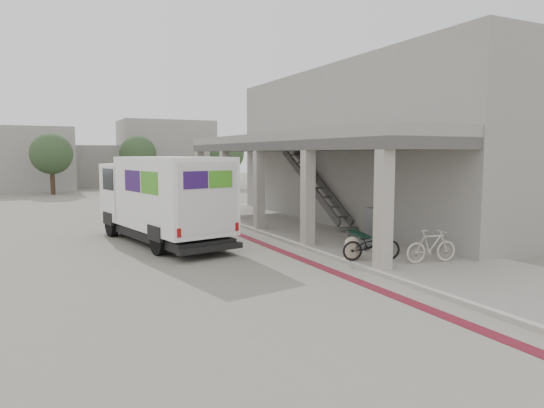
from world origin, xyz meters
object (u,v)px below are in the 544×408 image
utility_cabinet (374,223)px  bicycle_black (371,245)px  bicycle_cream (431,246)px  fedex_truck (162,197)px  bench (359,236)px

utility_cabinet → bicycle_black: (-2.50, -3.07, -0.10)m
utility_cabinet → bicycle_black: 3.96m
bicycle_black → bicycle_cream: bearing=-108.8°
bicycle_black → bicycle_cream: size_ratio=1.09×
fedex_truck → bench: (5.82, -3.87, -1.25)m
fedex_truck → bicycle_black: fedex_truck is taller
bench → bicycle_cream: 3.21m
utility_cabinet → fedex_truck: bearing=167.5°
fedex_truck → bicycle_cream: fedex_truck is taller
fedex_truck → utility_cabinet: fedex_truck is taller
utility_cabinet → bicycle_cream: size_ratio=0.70×
fedex_truck → bicycle_black: bearing=-63.5°
bicycle_cream → utility_cabinet: bearing=-5.2°
fedex_truck → bench: fedex_truck is taller
bicycle_black → bicycle_cream: bicycle_cream is taller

